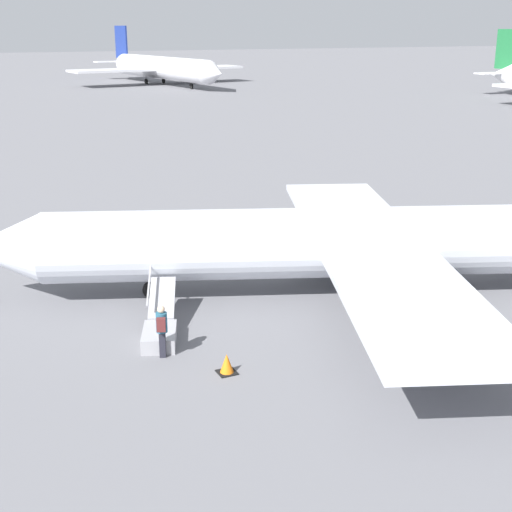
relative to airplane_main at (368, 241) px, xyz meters
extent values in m
plane|color=slate|center=(0.89, -0.35, -2.14)|extent=(600.00, 600.00, 0.00)
cylinder|color=silver|center=(0.89, -0.35, -0.03)|extent=(22.43, 11.05, 2.73)
cone|color=silver|center=(13.00, -5.16, -0.03)|extent=(3.78, 3.59, 2.67)
cube|color=silver|center=(2.11, 5.84, -0.23)|extent=(7.63, 10.61, 0.27)
cube|color=silver|center=(-2.47, -5.69, -0.23)|extent=(7.63, 10.61, 0.27)
cylinder|color=black|center=(7.85, -3.12, -1.81)|extent=(0.69, 0.41, 0.68)
cylinder|color=gray|center=(7.85, -3.12, -1.36)|extent=(0.12, 0.12, 0.21)
cylinder|color=black|center=(-0.80, 1.64, -1.81)|extent=(0.69, 0.41, 0.68)
cylinder|color=gray|center=(-0.80, 1.64, -1.36)|extent=(0.12, 0.12, 0.21)
cylinder|color=black|center=(-1.70, -0.64, -1.81)|extent=(0.69, 0.41, 0.68)
cylinder|color=gray|center=(-1.70, -0.64, -1.36)|extent=(0.12, 0.12, 0.21)
cone|color=white|center=(-69.42, -65.56, 0.76)|extent=(3.75, 4.93, 3.67)
cube|color=#1E6B38|center=(-69.44, -64.58, 4.69)|extent=(0.39, 5.24, 5.99)
cube|color=white|center=(-69.43, -65.11, 1.13)|extent=(10.52, 2.43, 0.19)
cylinder|color=silver|center=(-26.90, -106.19, 0.92)|extent=(8.24, 34.59, 3.96)
cone|color=silver|center=(-29.33, -86.99, 0.92)|extent=(4.39, 4.81, 3.88)
cone|color=silver|center=(-24.42, -125.79, 0.92)|extent=(4.49, 5.59, 3.88)
cube|color=navy|center=(-24.55, -124.77, 5.08)|extent=(1.01, 5.54, 6.33)
cube|color=silver|center=(-24.48, -125.32, 1.32)|extent=(11.29, 3.75, 0.20)
cube|color=silver|center=(-35.81, -109.05, 0.63)|extent=(15.11, 8.09, 0.40)
cube|color=silver|center=(-17.56, -106.75, 0.63)|extent=(15.11, 8.09, 0.40)
cylinder|color=black|center=(-28.30, -95.11, -1.65)|extent=(0.37, 1.00, 0.98)
cylinder|color=gray|center=(-28.30, -95.11, -1.01)|extent=(0.18, 0.18, 0.31)
cylinder|color=black|center=(-28.24, -109.83, -1.65)|extent=(0.37, 1.00, 0.98)
cylinder|color=gray|center=(-28.24, -109.83, -1.01)|extent=(0.18, 0.18, 0.31)
cylinder|color=black|center=(-24.70, -109.38, -1.65)|extent=(0.37, 1.00, 0.98)
cylinder|color=gray|center=(-24.70, -109.38, -1.01)|extent=(0.18, 0.18, 0.31)
cube|color=#99999E|center=(8.91, 1.10, -1.89)|extent=(1.69, 2.08, 0.50)
cube|color=#99999E|center=(8.17, -0.76, -1.28)|extent=(1.66, 2.41, 0.84)
cube|color=#99999E|center=(8.59, -0.92, -0.78)|extent=(0.88, 2.08, 0.78)
cube|color=#23232D|center=(9.10, 2.03, -1.72)|extent=(0.29, 0.33, 0.85)
cylinder|color=#265972|center=(9.10, 2.03, -0.97)|extent=(0.36, 0.36, 0.65)
sphere|color=beige|center=(9.10, 2.03, -0.52)|extent=(0.24, 0.24, 0.24)
cube|color=#592323|center=(9.20, 2.28, -0.94)|extent=(0.33, 0.27, 0.44)
cube|color=black|center=(7.71, 3.99, -2.13)|extent=(0.57, 0.57, 0.03)
cone|color=orange|center=(7.71, 3.99, -1.83)|extent=(0.44, 0.44, 0.63)
camera|label=1|loc=(15.36, 22.10, 7.93)|focal=50.00mm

